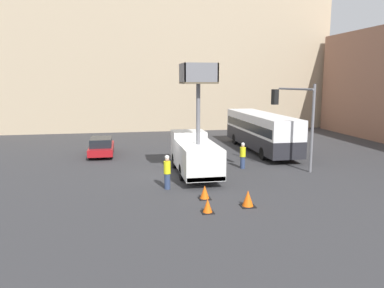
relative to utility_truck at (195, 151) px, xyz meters
The scene contains 11 objects.
ground_plane 2.01m from the utility_truck, behind, with size 120.00×120.00×0.00m, color #333335.
building_backdrop_far 26.55m from the utility_truck, 92.95° to the left, with size 44.00×10.00×16.53m.
utility_truck is the anchor object (origin of this frame).
city_bus 9.90m from the utility_truck, 45.19° to the left, with size 2.52×11.49×3.13m.
traffic_light_pole 6.88m from the utility_truck, ahead, with size 3.23×2.97×5.66m.
road_worker_near_truck 3.47m from the utility_truck, 126.82° to the right, with size 0.38×0.38×1.90m.
road_worker_directing 3.76m from the utility_truck, 18.10° to the left, with size 0.38×0.38×1.78m.
traffic_cone_near_truck 4.96m from the utility_truck, 94.87° to the right, with size 0.60×0.60×0.69m.
traffic_cone_mid_road 6.54m from the utility_truck, 77.88° to the right, with size 0.68×0.68×0.78m.
traffic_cone_far_side 6.92m from the utility_truck, 95.97° to the right, with size 0.56×0.56×0.64m.
parked_car_curbside 9.67m from the utility_truck, 129.09° to the left, with size 1.84×4.69×1.43m.
Camera 1 is at (-3.01, -22.61, 5.89)m, focal length 35.00 mm.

